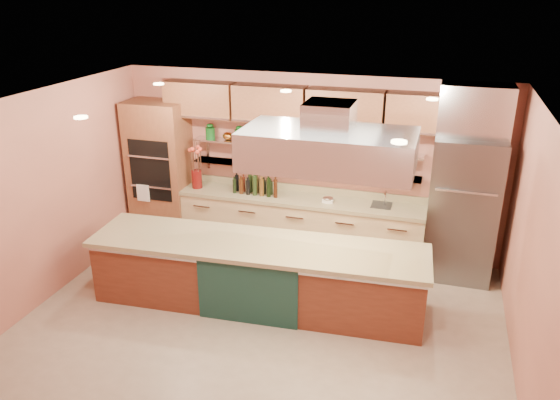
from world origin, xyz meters
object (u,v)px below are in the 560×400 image
(copper_kettle, at_px, (228,136))
(green_canister, at_px, (280,139))
(flower_vase, at_px, (197,179))
(kitchen_scale, at_px, (328,199))
(island, at_px, (257,274))
(refrigerator, at_px, (462,209))

(copper_kettle, bearing_deg, green_canister, 0.00)
(flower_vase, distance_m, kitchen_scale, 2.18)
(island, bearing_deg, green_canister, 93.73)
(refrigerator, distance_m, island, 3.06)
(refrigerator, xyz_separation_m, flower_vase, (-4.13, 0.01, 0.03))
(green_canister, bearing_deg, refrigerator, -4.74)
(flower_vase, relative_size, green_canister, 1.74)
(flower_vase, xyz_separation_m, kitchen_scale, (2.18, 0.00, -0.10))
(island, height_order, flower_vase, flower_vase)
(island, xyz_separation_m, green_canister, (-0.23, 1.83, 1.35))
(island, distance_m, kitchen_scale, 1.79)
(flower_vase, bearing_deg, refrigerator, -0.14)
(island, distance_m, copper_kettle, 2.52)
(flower_vase, height_order, copper_kettle, copper_kettle)
(kitchen_scale, xyz_separation_m, copper_kettle, (-1.70, 0.22, 0.80))
(refrigerator, height_order, island, refrigerator)
(refrigerator, xyz_separation_m, island, (-2.54, -1.60, -0.60))
(copper_kettle, relative_size, green_canister, 0.94)
(island, height_order, copper_kettle, copper_kettle)
(refrigerator, bearing_deg, kitchen_scale, 179.71)
(flower_vase, bearing_deg, green_canister, 9.23)
(kitchen_scale, bearing_deg, green_canister, 161.94)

